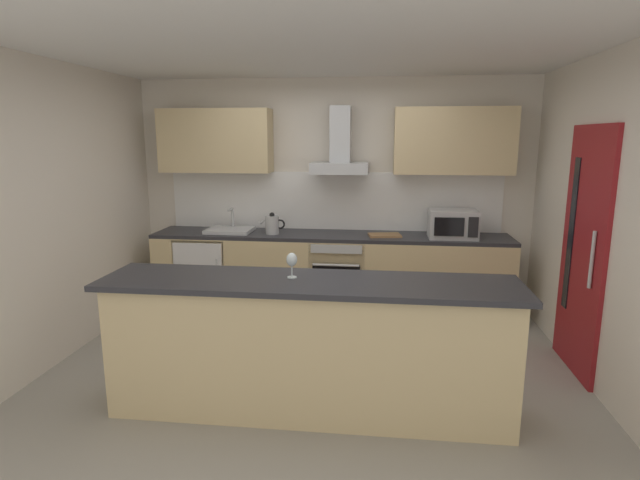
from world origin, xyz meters
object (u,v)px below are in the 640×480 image
(wine_glass, at_px, (292,261))
(chopping_board, at_px, (385,235))
(microwave, at_px, (453,224))
(oven, at_px, (338,273))
(sink, at_px, (230,230))
(refrigerator, at_px, (207,272))
(kettle, at_px, (272,224))
(range_hood, at_px, (340,152))

(wine_glass, distance_m, chopping_board, 2.15)
(microwave, distance_m, chopping_board, 0.72)
(microwave, xyz_separation_m, wine_glass, (-1.37, -2.04, 0.06))
(oven, height_order, sink, sink)
(refrigerator, distance_m, kettle, 0.97)
(range_hood, relative_size, chopping_board, 2.12)
(range_hood, height_order, wine_glass, range_hood)
(oven, distance_m, chopping_board, 0.67)
(microwave, xyz_separation_m, chopping_board, (-0.71, 0.00, -0.14))
(oven, height_order, refrigerator, oven)
(refrigerator, xyz_separation_m, wine_glass, (1.36, -2.06, 0.68))
(oven, xyz_separation_m, chopping_board, (0.50, -0.02, 0.45))
(wine_glass, bearing_deg, microwave, 56.17)
(oven, relative_size, wine_glass, 4.50)
(microwave, relative_size, kettle, 1.73)
(range_hood, bearing_deg, microwave, -7.39)
(refrigerator, xyz_separation_m, kettle, (0.78, -0.03, 0.58))
(sink, distance_m, chopping_board, 1.73)
(refrigerator, distance_m, microwave, 2.80)
(oven, distance_m, refrigerator, 1.52)
(sink, bearing_deg, chopping_board, -1.15)
(oven, bearing_deg, microwave, -1.32)
(range_hood, bearing_deg, wine_glass, -94.01)
(refrigerator, bearing_deg, kettle, -2.27)
(refrigerator, bearing_deg, range_hood, 4.99)
(chopping_board, bearing_deg, wine_glass, -107.78)
(refrigerator, xyz_separation_m, range_hood, (1.52, 0.13, 1.36))
(oven, height_order, wine_glass, wine_glass)
(kettle, bearing_deg, sink, 174.87)
(oven, relative_size, range_hood, 1.11)
(kettle, xyz_separation_m, wine_glass, (0.58, -2.03, 0.10))
(oven, bearing_deg, kettle, -177.37)
(sink, xyz_separation_m, wine_glass, (1.08, -2.08, 0.18))
(sink, height_order, wine_glass, same)
(kettle, bearing_deg, microwave, 0.17)
(microwave, relative_size, range_hood, 0.69)
(oven, xyz_separation_m, microwave, (1.21, -0.03, 0.59))
(kettle, bearing_deg, refrigerator, 177.73)
(oven, height_order, range_hood, range_hood)
(refrigerator, bearing_deg, sink, 2.76)
(microwave, bearing_deg, wine_glass, -123.83)
(refrigerator, bearing_deg, microwave, -0.53)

